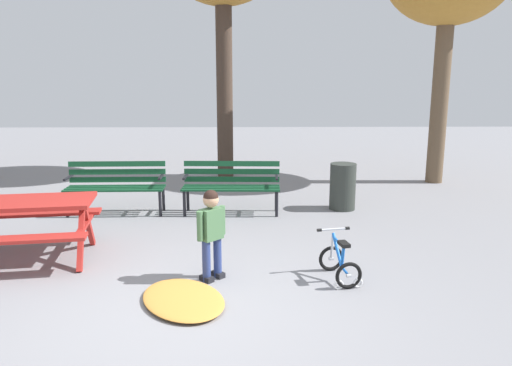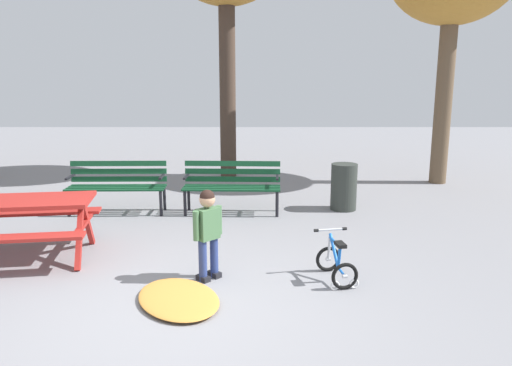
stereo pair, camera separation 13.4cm
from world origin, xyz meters
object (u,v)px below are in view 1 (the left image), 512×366
Objects in this scene: child_standing at (211,228)px; kids_bicycle at (340,263)px; picnic_table at (16,215)px; park_bench_far_left at (116,183)px; park_bench_left at (231,183)px; trash_bin at (343,186)px.

child_standing reaches higher than kids_bicycle.
kids_bicycle is at bearing -9.56° from picnic_table.
park_bench_left is at bearing -0.25° from park_bench_far_left.
park_bench_left reaches higher than kids_bicycle.
park_bench_far_left is 4.29m from kids_bicycle.
kids_bicycle is at bearing -41.69° from park_bench_far_left.
picnic_table is 2.48m from child_standing.
park_bench_left is 2.81m from child_standing.
trash_bin is (1.89, 0.18, -0.11)m from park_bench_left.
park_bench_far_left is 1.91m from park_bench_left.
trash_bin is (3.80, 0.17, -0.11)m from park_bench_far_left.
picnic_table is 1.91× the size of child_standing.
park_bench_left is 1.90m from trash_bin.
park_bench_far_left is 3.80m from trash_bin.
park_bench_left is 3.14m from kids_bicycle.
child_standing is at bearing -92.70° from park_bench_left.
park_bench_left is at bearing 40.87° from picnic_table.
park_bench_far_left is at bearing 179.75° from park_bench_left.
park_bench_far_left reaches higher than kids_bicycle.
park_bench_left is 2.65× the size of kids_bicycle.
park_bench_left is (1.91, -0.01, 0.00)m from park_bench_far_left.
park_bench_far_left is (0.63, 2.20, -0.08)m from picnic_table.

